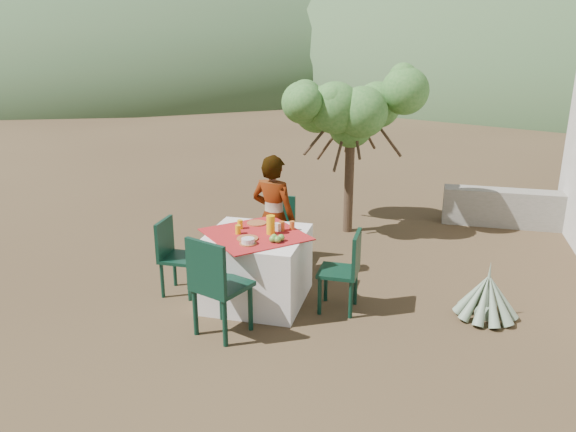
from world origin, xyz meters
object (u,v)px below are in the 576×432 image
object	(u,v)px
table	(256,267)
shrub_tree	(356,118)
chair_left	(174,253)
person	(273,217)
agave	(487,297)
chair_right	(346,268)
chair_far	(278,226)
juice_pitcher	(271,225)
chair_near	(216,283)

from	to	relation	value
table	shrub_tree	world-z (taller)	shrub_tree
chair_left	person	xyz separation A→B (m)	(0.93, 0.71, 0.27)
person	agave	bearing A→B (deg)	-178.42
shrub_tree	agave	bearing A→B (deg)	-54.33
chair_right	agave	xyz separation A→B (m)	(1.42, 0.19, -0.25)
shrub_tree	chair_far	bearing A→B (deg)	-117.72
chair_far	agave	distance (m)	2.63
chair_far	chair_left	world-z (taller)	chair_left
agave	chair_far	bearing A→B (deg)	159.03
person	chair_left	bearing A→B (deg)	50.09
juice_pitcher	shrub_tree	bearing A→B (deg)	78.18
chair_far	chair_near	xyz separation A→B (m)	(-0.06, -1.96, 0.09)
person	agave	world-z (taller)	person
chair_right	agave	bearing A→B (deg)	98.41
chair_left	chair_near	bearing A→B (deg)	-135.03
chair_far	agave	xyz separation A→B (m)	(2.44, -0.94, -0.24)
person	chair_near	bearing A→B (deg)	97.73
person	juice_pitcher	distance (m)	0.66
chair_near	shrub_tree	xyz separation A→B (m)	(0.81, 3.38, 1.09)
chair_left	juice_pitcher	bearing A→B (deg)	-86.31
chair_far	chair_left	size ratio (longest dim) A/B	0.99
chair_left	shrub_tree	distance (m)	3.27
chair_far	juice_pitcher	xyz separation A→B (m)	(0.22, -1.09, 0.40)
chair_near	chair_left	bearing A→B (deg)	-23.74
table	person	distance (m)	0.76
chair_right	person	xyz separation A→B (m)	(-0.96, 0.67, 0.26)
table	person	size ratio (longest dim) A/B	0.88
chair_far	shrub_tree	size ratio (longest dim) A/B	0.40
chair_far	person	xyz separation A→B (m)	(0.07, -0.46, 0.27)
chair_far	juice_pitcher	distance (m)	1.18
table	juice_pitcher	xyz separation A→B (m)	(0.16, 0.04, 0.48)
chair_left	agave	distance (m)	3.32
person	agave	size ratio (longest dim) A/B	2.17
chair_far	juice_pitcher	bearing A→B (deg)	-77.55
chair_near	agave	bearing A→B (deg)	-136.95
chair_right	chair_far	bearing A→B (deg)	-137.10
table	juice_pitcher	size ratio (longest dim) A/B	6.52
chair_left	person	distance (m)	1.20
table	shrub_tree	xyz separation A→B (m)	(0.69, 2.55, 1.27)
chair_near	agave	world-z (taller)	chair_near
shrub_tree	agave	size ratio (longest dim) A/B	3.08
chair_near	person	size ratio (longest dim) A/B	0.68
chair_right	table	bearing A→B (deg)	-89.37
chair_right	person	distance (m)	1.19
chair_near	shrub_tree	world-z (taller)	shrub_tree
chair_left	agave	xyz separation A→B (m)	(3.31, 0.23, -0.24)
chair_left	chair_right	bearing A→B (deg)	-89.21
juice_pitcher	table	bearing A→B (deg)	-166.40
juice_pitcher	chair_left	bearing A→B (deg)	-175.91
shrub_tree	chair_right	bearing A→B (deg)	-83.77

